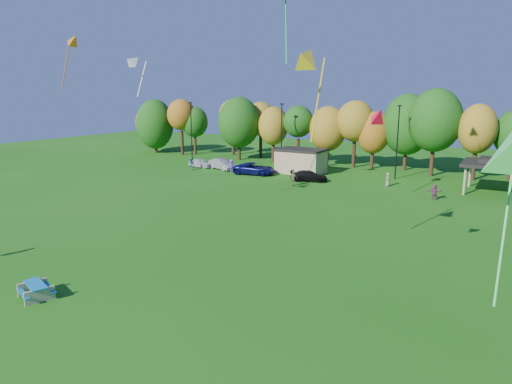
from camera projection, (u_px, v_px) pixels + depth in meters
The scene contains 19 objects.
ground at pixel (168, 295), 24.24m from camera, with size 160.00×160.00×0.00m, color #19600F.
tree_line at pixel (385, 127), 61.78m from camera, with size 93.57×10.55×11.15m.
lamp_posts at pixel (397, 140), 55.86m from camera, with size 64.50×0.25×9.09m.
utility_building at pixel (301, 161), 60.83m from camera, with size 6.30×4.30×3.25m.
pavilion at pixel (505, 164), 47.73m from camera, with size 8.20×6.20×3.77m.
picnic_table at pixel (36, 290), 23.82m from camera, with size 2.25×2.06×0.80m.
car_a at pixel (201, 163), 65.45m from camera, with size 1.52×3.78×1.29m, color silver.
car_b at pixel (222, 164), 63.68m from camera, with size 1.61×4.61×1.52m, color gray.
car_c at pixel (254, 169), 59.80m from camera, with size 2.56×5.56×1.54m, color #0E1156.
car_d at pixel (309, 176), 55.26m from camera, with size 1.82×4.48×1.30m, color black.
far_person_0 at pixel (293, 178), 52.49m from camera, with size 1.03×0.43×1.76m, color olive.
far_person_2 at pixel (388, 179), 52.31m from camera, with size 0.77×0.50×1.57m, color gray.
far_person_3 at pixel (231, 166), 61.34m from camera, with size 1.14×0.65×1.76m, color #6454B8.
far_person_4 at pixel (434, 192), 45.71m from camera, with size 1.46×0.47×1.58m, color #8B3A6D.
far_person_5 at pixel (191, 164), 63.30m from camera, with size 0.83×0.64×1.70m, color teal.
kite_2 at pixel (308, 58), 24.29m from camera, with size 1.45×3.36×5.57m.
kite_5 at pixel (73, 41), 42.85m from camera, with size 3.25×1.30×5.43m.
kite_9 at pixel (135, 61), 35.52m from camera, with size 1.23×2.20×3.46m.
kite_13 at pixel (378, 116), 23.22m from camera, with size 1.47×1.44×1.16m.
Camera 1 is at (15.49, -17.00, 10.55)m, focal length 32.00 mm.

